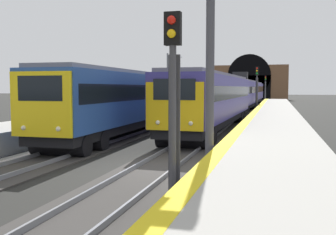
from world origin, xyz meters
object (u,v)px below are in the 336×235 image
(train_main_approaching, at_px, (240,94))
(train_adjacent_platform, at_px, (172,95))
(railway_signal_far, at_px, (265,86))
(overhead_signal_gantry, at_px, (84,3))
(railway_signal_mid, at_px, (257,85))
(railway_signal_near, at_px, (173,96))
(catenary_mast_near, at_px, (168,80))

(train_main_approaching, distance_m, train_adjacent_platform, 13.48)
(railway_signal_far, xyz_separation_m, overhead_signal_gantry, (-72.48, 4.26, 2.61))
(railway_signal_mid, bearing_deg, railway_signal_near, 0.00)
(railway_signal_far, bearing_deg, train_main_approaching, -2.70)
(railway_signal_mid, relative_size, railway_signal_far, 1.00)
(catenary_mast_near, bearing_deg, train_main_approaching, -126.20)
(railway_signal_mid, bearing_deg, catenary_mast_near, -116.96)
(train_main_approaching, bearing_deg, catenary_mast_near, -124.66)
(overhead_signal_gantry, bearing_deg, railway_signal_mid, -6.86)
(train_adjacent_platform, relative_size, railway_signal_mid, 7.52)
(train_adjacent_platform, relative_size, catenary_mast_near, 5.20)
(train_adjacent_platform, xyz_separation_m, overhead_signal_gantry, (-21.33, -2.45, 3.62))
(train_main_approaching, relative_size, overhead_signal_gantry, 6.43)
(railway_signal_mid, bearing_deg, train_adjacent_platform, -25.44)
(train_main_approaching, distance_m, overhead_signal_gantry, 34.18)
(railway_signal_far, relative_size, overhead_signal_gantry, 0.59)
(railway_signal_mid, distance_m, railway_signal_far, 37.04)
(train_adjacent_platform, xyz_separation_m, railway_signal_near, (-25.30, -6.71, 0.48))
(train_main_approaching, bearing_deg, train_adjacent_platform, -19.74)
(train_adjacent_platform, xyz_separation_m, railway_signal_far, (51.15, -6.71, 1.02))
(railway_signal_far, height_order, overhead_signal_gantry, overhead_signal_gantry)
(train_main_approaching, height_order, railway_signal_far, railway_signal_far)
(railway_signal_mid, distance_m, catenary_mast_near, 14.46)
(railway_signal_near, xyz_separation_m, overhead_signal_gantry, (3.96, 4.26, 3.14))
(train_adjacent_platform, bearing_deg, railway_signal_far, 171.88)
(railway_signal_near, distance_m, catenary_mast_near, 47.74)
(overhead_signal_gantry, relative_size, catenary_mast_near, 1.17)
(train_main_approaching, distance_m, railway_signal_near, 37.91)
(train_main_approaching, relative_size, catenary_mast_near, 7.51)
(overhead_signal_gantry, bearing_deg, railway_signal_far, -3.37)
(railway_signal_mid, relative_size, overhead_signal_gantry, 0.59)
(train_adjacent_platform, distance_m, railway_signal_mid, 15.65)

